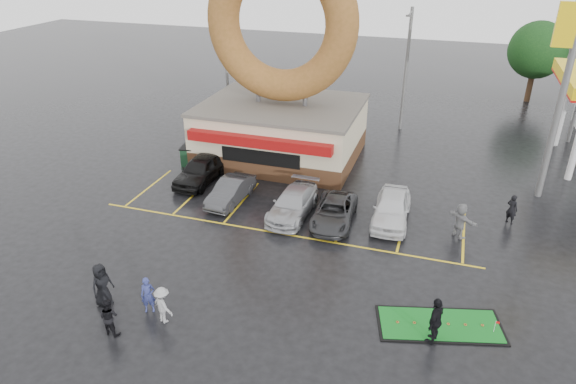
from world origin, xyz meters
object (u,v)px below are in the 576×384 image
(car_dgrey, at_px, (231,191))
(car_silver, at_px, (293,204))
(person_blue, at_px, (148,295))
(car_black, at_px, (200,170))
(car_grey, at_px, (334,212))
(car_white, at_px, (392,208))
(person_cameraman, at_px, (436,321))
(streetlight_mid, at_px, (406,67))
(shell_sign, at_px, (569,68))
(streetlight_left, at_px, (226,57))
(donut_shop, at_px, (281,92))
(putting_green, at_px, (440,325))
(dumpster, at_px, (197,157))

(car_dgrey, xyz_separation_m, car_silver, (3.79, -0.38, 0.02))
(car_dgrey, bearing_deg, person_blue, -81.93)
(car_black, relative_size, car_grey, 1.05)
(car_white, xyz_separation_m, person_blue, (-8.20, -10.22, 0.01))
(car_dgrey, relative_size, person_cameraman, 2.01)
(streetlight_mid, bearing_deg, car_dgrey, -116.79)
(shell_sign, xyz_separation_m, car_grey, (-10.54, -6.65, -6.77))
(streetlight_left, xyz_separation_m, car_silver, (10.18, -14.45, -4.11))
(donut_shop, xyz_separation_m, car_white, (8.29, -6.59, -3.69))
(shell_sign, xyz_separation_m, streetlight_mid, (-9.00, 8.92, -2.60))
(streetlight_mid, height_order, car_black, streetlight_mid)
(donut_shop, relative_size, car_silver, 2.91)
(car_silver, height_order, car_grey, car_silver)
(streetlight_left, height_order, person_cameraman, streetlight_left)
(car_grey, bearing_deg, donut_shop, 122.21)
(shell_sign, xyz_separation_m, car_dgrey, (-16.61, -6.16, -6.73))
(car_white, xyz_separation_m, putting_green, (2.95, -7.52, -0.73))
(car_dgrey, xyz_separation_m, car_grey, (6.07, -0.49, -0.04))
(shell_sign, bearing_deg, streetlight_mid, 135.27)
(putting_green, bearing_deg, person_cameraman, -102.38)
(donut_shop, relative_size, car_dgrey, 3.41)
(car_grey, distance_m, dumpster, 11.00)
(person_blue, relative_size, person_cameraman, 0.80)
(car_dgrey, xyz_separation_m, person_blue, (0.70, -9.68, 0.13))
(car_black, height_order, dumpster, car_black)
(donut_shop, bearing_deg, dumpster, -144.59)
(car_white, relative_size, putting_green, 0.88)
(car_dgrey, height_order, person_blue, person_blue)
(car_silver, xyz_separation_m, putting_green, (8.05, -6.61, -0.63))
(donut_shop, xyz_separation_m, car_dgrey, (-0.61, -7.13, -3.81))
(person_blue, bearing_deg, car_dgrey, 68.84)
(car_black, xyz_separation_m, car_grey, (8.87, -2.34, -0.18))
(donut_shop, xyz_separation_m, person_blue, (0.09, -16.81, -3.68))
(car_silver, relative_size, person_cameraman, 2.36)
(shell_sign, xyz_separation_m, person_cameraman, (-4.98, -14.11, -6.39))
(donut_shop, relative_size, streetlight_mid, 1.50)
(car_black, bearing_deg, person_cameraman, -32.85)
(car_grey, bearing_deg, dumpster, 153.52)
(dumpster, bearing_deg, car_dgrey, -52.55)
(car_dgrey, bearing_deg, donut_shop, 89.02)
(donut_shop, relative_size, dumpster, 7.50)
(person_cameraman, distance_m, dumpster, 19.61)
(streetlight_left, bearing_deg, streetlight_mid, 4.09)
(car_silver, bearing_deg, streetlight_mid, 78.00)
(car_white, xyz_separation_m, person_cameraman, (2.73, -8.50, 0.21))
(car_grey, bearing_deg, car_dgrey, 171.97)
(donut_shop, relative_size, shell_sign, 1.27)
(shell_sign, distance_m, streetlight_left, 24.46)
(person_cameraman, bearing_deg, car_white, -143.38)
(person_cameraman, xyz_separation_m, putting_green, (0.21, 0.97, -0.94))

